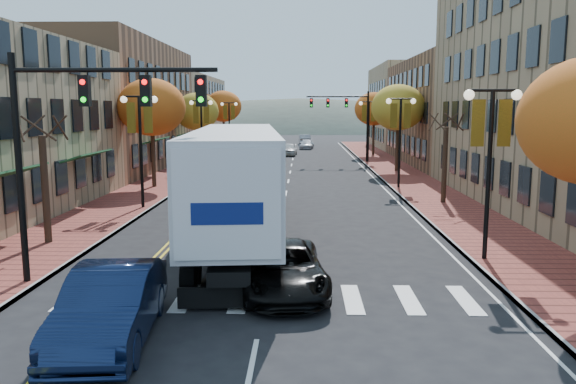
{
  "coord_description": "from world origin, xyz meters",
  "views": [
    {
      "loc": [
        1.07,
        -13.43,
        5.41
      ],
      "look_at": [
        0.5,
        7.95,
        2.2
      ],
      "focal_mm": 35.0,
      "sensor_mm": 36.0,
      "label": 1
    }
  ],
  "objects": [
    {
      "name": "ground",
      "position": [
        0.0,
        0.0,
        0.0
      ],
      "size": [
        200.0,
        200.0,
        0.0
      ],
      "primitive_type": "plane",
      "color": "black",
      "rests_on": "ground"
    },
    {
      "name": "sidewalk_left",
      "position": [
        -9.0,
        32.5,
        0.07
      ],
      "size": [
        4.0,
        85.0,
        0.15
      ],
      "primitive_type": "cube",
      "color": "brown",
      "rests_on": "ground"
    },
    {
      "name": "sidewalk_right",
      "position": [
        9.0,
        32.5,
        0.07
      ],
      "size": [
        4.0,
        85.0,
        0.15
      ],
      "primitive_type": "cube",
      "color": "brown",
      "rests_on": "ground"
    },
    {
      "name": "building_left_mid",
      "position": [
        -17.0,
        36.0,
        5.5
      ],
      "size": [
        12.0,
        24.0,
        11.0
      ],
      "primitive_type": "cube",
      "color": "brown",
      "rests_on": "ground"
    },
    {
      "name": "building_left_far",
      "position": [
        -17.0,
        61.0,
        4.75
      ],
      "size": [
        12.0,
        26.0,
        9.5
      ],
      "primitive_type": "cube",
      "color": "#9E8966",
      "rests_on": "ground"
    },
    {
      "name": "building_right_mid",
      "position": [
        18.5,
        42.0,
        5.0
      ],
      "size": [
        15.0,
        24.0,
        10.0
      ],
      "primitive_type": "cube",
      "color": "brown",
      "rests_on": "ground"
    },
    {
      "name": "building_right_far",
      "position": [
        18.5,
        64.0,
        5.5
      ],
      "size": [
        15.0,
        20.0,
        11.0
      ],
      "primitive_type": "cube",
      "color": "#9E8966",
      "rests_on": "ground"
    },
    {
      "name": "tree_left_a",
      "position": [
        -9.0,
        8.0,
        2.25
      ],
      "size": [
        0.28,
        0.28,
        4.2
      ],
      "color": "#382619",
      "rests_on": "sidewalk_left"
    },
    {
      "name": "tree_left_b",
      "position": [
        -9.0,
        24.0,
        5.45
      ],
      "size": [
        4.48,
        4.48,
        7.21
      ],
      "color": "#382619",
      "rests_on": "sidewalk_left"
    },
    {
      "name": "tree_left_c",
      "position": [
        -9.0,
        40.0,
        5.05
      ],
      "size": [
        4.16,
        4.16,
        6.69
      ],
      "color": "#382619",
      "rests_on": "sidewalk_left"
    },
    {
      "name": "tree_left_d",
      "position": [
        -9.0,
        58.0,
        5.6
      ],
      "size": [
        4.61,
        4.61,
        7.42
      ],
      "color": "#382619",
      "rests_on": "sidewalk_left"
    },
    {
      "name": "tree_right_b",
      "position": [
        9.0,
        18.0,
        2.25
      ],
      "size": [
        0.28,
        0.28,
        4.2
      ],
      "color": "#382619",
      "rests_on": "sidewalk_right"
    },
    {
      "name": "tree_right_c",
      "position": [
        9.0,
        34.0,
        5.45
      ],
      "size": [
        4.48,
        4.48,
        7.21
      ],
      "color": "#382619",
      "rests_on": "sidewalk_right"
    },
    {
      "name": "tree_right_d",
      "position": [
        9.0,
        50.0,
        5.29
      ],
      "size": [
        4.35,
        4.35,
        7.0
      ],
      "color": "#382619",
      "rests_on": "sidewalk_right"
    },
    {
      "name": "lamp_left_b",
      "position": [
        -7.5,
        16.0,
        4.29
      ],
      "size": [
        1.96,
        0.36,
        6.05
      ],
      "color": "black",
      "rests_on": "ground"
    },
    {
      "name": "lamp_left_c",
      "position": [
        -7.5,
        34.0,
        4.29
      ],
      "size": [
        1.96,
        0.36,
        6.05
      ],
      "color": "black",
      "rests_on": "ground"
    },
    {
      "name": "lamp_left_d",
      "position": [
        -7.5,
        52.0,
        4.29
      ],
      "size": [
        1.96,
        0.36,
        6.05
      ],
      "color": "black",
      "rests_on": "ground"
    },
    {
      "name": "lamp_right_a",
      "position": [
        7.5,
        6.0,
        4.29
      ],
      "size": [
        1.96,
        0.36,
        6.05
      ],
      "color": "black",
      "rests_on": "ground"
    },
    {
      "name": "lamp_right_b",
      "position": [
        7.5,
        24.0,
        4.29
      ],
      "size": [
        1.96,
        0.36,
        6.05
      ],
      "color": "black",
      "rests_on": "ground"
    },
    {
      "name": "lamp_right_c",
      "position": [
        7.5,
        42.0,
        4.29
      ],
      "size": [
        1.96,
        0.36,
        6.05
      ],
      "color": "black",
      "rests_on": "ground"
    },
    {
      "name": "traffic_mast_near",
      "position": [
        -5.48,
        3.0,
        4.92
      ],
      "size": [
        6.1,
        0.35,
        7.0
      ],
      "color": "black",
      "rests_on": "ground"
    },
    {
      "name": "traffic_mast_far",
      "position": [
        5.48,
        42.0,
        4.92
      ],
      "size": [
        6.1,
        0.34,
        7.0
      ],
      "color": "black",
      "rests_on": "ground"
    },
    {
      "name": "semi_truck",
      "position": [
        -1.63,
        9.48,
        2.68
      ],
      "size": [
        4.52,
        18.55,
        4.59
      ],
      "rotation": [
        0.0,
        0.0,
        0.09
      ],
      "color": "black",
      "rests_on": "ground"
    },
    {
      "name": "navy_sedan",
      "position": [
        -3.39,
        -1.03,
        0.86
      ],
      "size": [
        2.28,
        5.37,
        1.72
      ],
      "primitive_type": "imported",
      "rotation": [
        0.0,
        0.0,
        0.09
      ],
      "color": "#0D1735",
      "rests_on": "ground"
    },
    {
      "name": "black_suv",
      "position": [
        0.5,
        2.65,
        0.72
      ],
      "size": [
        2.9,
        5.4,
        1.44
      ],
      "primitive_type": "imported",
      "rotation": [
        0.0,
        0.0,
        0.1
      ],
      "color": "black",
      "rests_on": "ground"
    },
    {
      "name": "car_far_white",
      "position": [
        -0.5,
        50.94,
        0.71
      ],
      "size": [
        1.9,
        4.26,
        1.42
      ],
      "primitive_type": "imported",
      "rotation": [
        0.0,
        0.0,
        -0.05
      ],
      "color": "silver",
      "rests_on": "ground"
    },
    {
      "name": "car_far_silver",
      "position": [
        1.58,
        61.2,
        0.6
      ],
      "size": [
        2.12,
        4.28,
        1.19
      ],
      "primitive_type": "imported",
      "rotation": [
        0.0,
        0.0,
        -0.11
      ],
      "color": "#B8B9C1",
      "rests_on": "ground"
    },
    {
      "name": "car_far_oncoming",
      "position": [
        1.33,
        70.07,
        0.76
      ],
      "size": [
        1.84,
        4.69,
        1.52
      ],
      "primitive_type": "imported",
      "rotation": [
        0.0,
        0.0,
        3.19
      ],
      "color": "#939299",
      "rests_on": "ground"
    }
  ]
}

